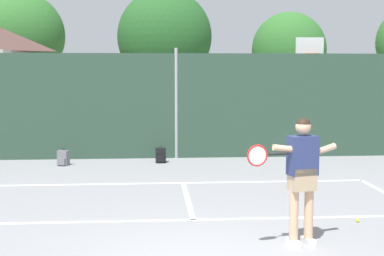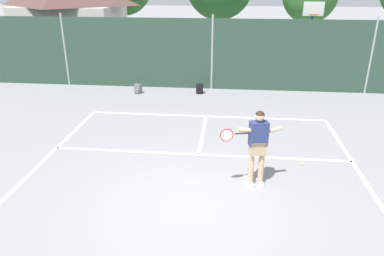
{
  "view_description": "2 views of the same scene",
  "coord_description": "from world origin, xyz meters",
  "px_view_note": "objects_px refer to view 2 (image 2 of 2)",
  "views": [
    {
      "loc": [
        -0.67,
        -6.54,
        2.54
      ],
      "look_at": [
        0.1,
        4.13,
        1.39
      ],
      "focal_mm": 51.21,
      "sensor_mm": 36.0,
      "label": 1
    },
    {
      "loc": [
        0.74,
        -6.55,
        4.53
      ],
      "look_at": [
        -0.17,
        2.27,
        0.87
      ],
      "focal_mm": 34.14,
      "sensor_mm": 36.0,
      "label": 2
    }
  ],
  "objects_px": {
    "basketball_hoop": "(311,31)",
    "backpack_grey": "(138,89)",
    "tennis_player": "(257,142)",
    "tennis_ball": "(302,164)",
    "backpack_black": "(200,89)"
  },
  "relations": [
    {
      "from": "basketball_hoop",
      "to": "tennis_player",
      "type": "distance_m",
      "value": 10.37
    },
    {
      "from": "tennis_ball",
      "to": "backpack_black",
      "type": "relative_size",
      "value": 0.14
    },
    {
      "from": "basketball_hoop",
      "to": "backpack_grey",
      "type": "xyz_separation_m",
      "value": [
        -7.41,
        -2.92,
        -2.12
      ]
    },
    {
      "from": "basketball_hoop",
      "to": "backpack_black",
      "type": "distance_m",
      "value": 5.91
    },
    {
      "from": "basketball_hoop",
      "to": "tennis_ball",
      "type": "height_order",
      "value": "basketball_hoop"
    },
    {
      "from": "tennis_ball",
      "to": "backpack_grey",
      "type": "height_order",
      "value": "backpack_grey"
    },
    {
      "from": "basketball_hoop",
      "to": "tennis_player",
      "type": "xyz_separation_m",
      "value": [
        -2.93,
        -9.87,
        -1.2
      ]
    },
    {
      "from": "backpack_black",
      "to": "tennis_player",
      "type": "bearing_deg",
      "value": -75.26
    },
    {
      "from": "tennis_player",
      "to": "tennis_ball",
      "type": "bearing_deg",
      "value": 41.3
    },
    {
      "from": "tennis_player",
      "to": "backpack_grey",
      "type": "xyz_separation_m",
      "value": [
        -4.48,
        6.96,
        -0.92
      ]
    },
    {
      "from": "basketball_hoop",
      "to": "backpack_grey",
      "type": "bearing_deg",
      "value": -158.51
    },
    {
      "from": "backpack_grey",
      "to": "backpack_black",
      "type": "xyz_separation_m",
      "value": [
        2.58,
        0.26,
        0.0
      ]
    },
    {
      "from": "tennis_ball",
      "to": "backpack_black",
      "type": "height_order",
      "value": "backpack_black"
    },
    {
      "from": "basketball_hoop",
      "to": "tennis_ball",
      "type": "distance_m",
      "value": 9.18
    },
    {
      "from": "backpack_grey",
      "to": "backpack_black",
      "type": "bearing_deg",
      "value": 5.74
    }
  ]
}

